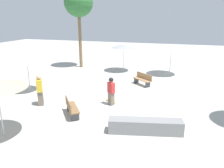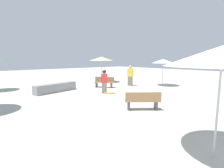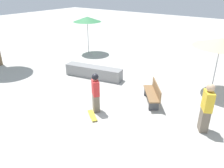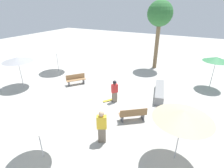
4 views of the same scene
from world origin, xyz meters
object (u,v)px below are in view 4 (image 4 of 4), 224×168
at_px(shade_umbrella_cream, 35,118).
at_px(bystander_watching, 102,127).
at_px(skateboard, 108,100).
at_px(bench_near, 76,79).
at_px(skater_main, 115,90).
at_px(shade_umbrella_tan, 183,115).
at_px(bench_far, 133,114).
at_px(palm_tree_center_right, 160,15).
at_px(shade_umbrella_grey, 17,59).
at_px(concrete_ledge, 159,92).
at_px(shade_umbrella_white, 56,48).
at_px(shade_umbrella_green, 217,59).

height_order(shade_umbrella_cream, bystander_watching, shade_umbrella_cream).
bearing_deg(shade_umbrella_cream, skateboard, 177.77).
bearing_deg(bench_near, skateboard, 111.21).
relative_size(bench_near, shade_umbrella_cream, 0.67).
height_order(skater_main, bench_near, skater_main).
height_order(shade_umbrella_tan, bystander_watching, shade_umbrella_tan).
distance_m(bench_far, palm_tree_center_right, 11.05).
xyz_separation_m(shade_umbrella_grey, palm_tree_center_right, (-9.60, 8.48, 2.97)).
relative_size(bench_far, shade_umbrella_tan, 0.62).
bearing_deg(shade_umbrella_cream, bench_far, 149.56).
distance_m(concrete_ledge, shade_umbrella_cream, 8.95).
distance_m(skater_main, shade_umbrella_cream, 6.01).
relative_size(skateboard, shade_umbrella_white, 0.30).
bearing_deg(shade_umbrella_tan, shade_umbrella_cream, -63.41).
height_order(shade_umbrella_white, bystander_watching, shade_umbrella_white).
height_order(concrete_ledge, shade_umbrella_green, shade_umbrella_green).
bearing_deg(bench_far, palm_tree_center_right, 60.98).
height_order(shade_umbrella_green, bystander_watching, shade_umbrella_green).
bearing_deg(shade_umbrella_green, shade_umbrella_tan, -8.37).
bearing_deg(skateboard, bystander_watching, 59.20).
distance_m(shade_umbrella_cream, shade_umbrella_grey, 8.61).
distance_m(concrete_ledge, palm_tree_center_right, 8.06).
bearing_deg(shade_umbrella_white, shade_umbrella_grey, -1.27).
xyz_separation_m(skateboard, bench_near, (-1.23, -3.80, 0.37)).
height_order(bench_far, shade_umbrella_tan, shade_umbrella_tan).
xyz_separation_m(concrete_ledge, bench_near, (1.23, -6.76, 0.12)).
bearing_deg(bench_near, shade_umbrella_cream, 66.50).
relative_size(concrete_ledge, shade_umbrella_white, 1.23).
relative_size(bench_near, shade_umbrella_tan, 0.61).
distance_m(skater_main, bystander_watching, 3.95).
bearing_deg(palm_tree_center_right, shade_umbrella_cream, -4.90).
bearing_deg(palm_tree_center_right, shade_umbrella_green, 63.22).
bearing_deg(skater_main, shade_umbrella_tan, 93.05).
relative_size(shade_umbrella_green, shade_umbrella_grey, 1.03).
bearing_deg(palm_tree_center_right, bench_near, -33.40).
bearing_deg(palm_tree_center_right, shade_umbrella_tan, 19.08).
bearing_deg(shade_umbrella_cream, concrete_ledge, 158.68).
bearing_deg(bench_near, palm_tree_center_right, -174.19).
bearing_deg(bystander_watching, shade_umbrella_cream, 20.41).
relative_size(shade_umbrella_green, palm_tree_center_right, 0.38).
xyz_separation_m(shade_umbrella_cream, shade_umbrella_grey, (-4.61, -7.26, 0.18)).
distance_m(shade_umbrella_green, palm_tree_center_right, 6.62).
relative_size(concrete_ledge, shade_umbrella_grey, 1.30).
bearing_deg(palm_tree_center_right, shade_umbrella_white, -56.63).
distance_m(skater_main, shade_umbrella_green, 8.33).
bearing_deg(palm_tree_center_right, concrete_ledge, 18.03).
relative_size(skateboard, palm_tree_center_right, 0.12).
height_order(shade_umbrella_green, palm_tree_center_right, palm_tree_center_right).
bearing_deg(shade_umbrella_tan, shade_umbrella_white, -116.05).
relative_size(shade_umbrella_white, palm_tree_center_right, 0.39).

